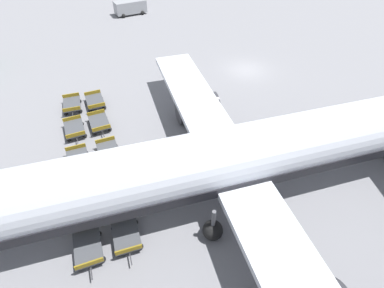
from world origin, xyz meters
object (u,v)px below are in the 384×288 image
object	(u,v)px
airplane	(246,156)
baggage_dolly_row_mid_a_col_a	(95,102)
baggage_dolly_row_near_col_d	(83,195)
baggage_dolly_row_near_col_e	(88,247)
baggage_dolly_row_mid_a_col_b	(99,123)
baggage_dolly_row_near_col_a	(72,105)
baggage_dolly_row_near_col_b	(75,129)
baggage_dolly_row_mid_a_col_d	(114,186)
baggage_dolly_row_mid_a_col_e	(126,235)
baggage_dolly_row_mid_a_col_c	(109,152)
service_van	(130,7)
baggage_dolly_row_near_col_c	(78,160)

from	to	relation	value
airplane	baggage_dolly_row_mid_a_col_a	bearing A→B (deg)	-139.48
baggage_dolly_row_near_col_d	baggage_dolly_row_mid_a_col_a	bearing A→B (deg)	179.47
baggage_dolly_row_near_col_e	baggage_dolly_row_mid_a_col_b	xyz separation A→B (m)	(-11.53, 0.06, 0.00)
airplane	baggage_dolly_row_near_col_a	size ratio (longest dim) A/B	12.60
baggage_dolly_row_near_col_d	baggage_dolly_row_mid_a_col_b	world-z (taller)	same
baggage_dolly_row_near_col_b	baggage_dolly_row_mid_a_col_d	world-z (taller)	same
baggage_dolly_row_mid_a_col_a	baggage_dolly_row_mid_a_col_e	xyz separation A→B (m)	(14.43, 2.60, 0.00)
baggage_dolly_row_near_col_d	baggage_dolly_row_mid_a_col_c	size ratio (longest dim) A/B	0.99
service_van	baggage_dolly_row_mid_a_col_e	world-z (taller)	service_van
baggage_dolly_row_near_col_c	baggage_dolly_row_mid_a_col_d	xyz separation A→B (m)	(2.96, 2.65, 0.00)
baggage_dolly_row_near_col_d	baggage_dolly_row_mid_a_col_c	distance (m)	4.11
baggage_dolly_row_mid_a_col_a	baggage_dolly_row_mid_a_col_d	world-z (taller)	same
airplane	baggage_dolly_row_near_col_a	xyz separation A→B (m)	(-11.88, -12.31, -2.74)
baggage_dolly_row_near_col_b	baggage_dolly_row_mid_a_col_a	size ratio (longest dim) A/B	1.00
service_van	baggage_dolly_row_near_col_e	distance (m)	39.60
baggage_dolly_row_near_col_d	baggage_dolly_row_mid_a_col_d	xyz separation A→B (m)	(-0.38, 1.97, 0.00)
baggage_dolly_row_near_col_d	airplane	bearing A→B (deg)	84.25
airplane	baggage_dolly_row_near_col_e	xyz separation A→B (m)	(2.85, -9.79, -2.74)
baggage_dolly_row_near_col_c	baggage_dolly_row_mid_a_col_c	size ratio (longest dim) A/B	1.00
baggage_dolly_row_mid_a_col_a	baggage_dolly_row_mid_a_col_b	distance (m)	3.38
baggage_dolly_row_mid_a_col_a	baggage_dolly_row_mid_a_col_e	size ratio (longest dim) A/B	1.01
baggage_dolly_row_near_col_e	baggage_dolly_row_near_col_d	bearing A→B (deg)	-171.52
baggage_dolly_row_mid_a_col_c	baggage_dolly_row_mid_a_col_d	world-z (taller)	same
airplane	baggage_dolly_row_mid_a_col_e	bearing A→B (deg)	-72.52
baggage_dolly_row_near_col_c	baggage_dolly_row_mid_a_col_a	distance (m)	7.67
airplane	baggage_dolly_row_near_col_e	size ratio (longest dim) A/B	12.56
baggage_dolly_row_mid_a_col_c	baggage_dolly_row_mid_a_col_e	distance (m)	7.38
baggage_dolly_row_near_col_c	baggage_dolly_row_near_col_e	xyz separation A→B (m)	(7.24, 1.26, 0.00)
baggage_dolly_row_near_col_c	baggage_dolly_row_mid_a_col_d	size ratio (longest dim) A/B	1.00
baggage_dolly_row_near_col_d	baggage_dolly_row_near_col_e	distance (m)	3.94
baggage_dolly_row_near_col_a	baggage_dolly_row_near_col_c	bearing A→B (deg)	9.53
baggage_dolly_row_near_col_d	baggage_dolly_row_mid_a_col_a	size ratio (longest dim) A/B	0.99
baggage_dolly_row_mid_a_col_e	baggage_dolly_row_near_col_b	bearing A→B (deg)	-159.23
baggage_dolly_row_near_col_e	airplane	bearing A→B (deg)	106.24
baggage_dolly_row_near_col_b	baggage_dolly_row_near_col_e	bearing A→B (deg)	9.80
service_van	baggage_dolly_row_near_col_e	size ratio (longest dim) A/B	1.58
baggage_dolly_row_near_col_c	baggage_dolly_row_near_col_a	bearing A→B (deg)	-170.47
baggage_dolly_row_mid_a_col_c	baggage_dolly_row_mid_a_col_e	xyz separation A→B (m)	(7.28, 1.19, 0.00)
baggage_dolly_row_mid_a_col_d	baggage_dolly_row_near_col_b	bearing A→B (deg)	-154.03
service_van	baggage_dolly_row_mid_a_col_b	xyz separation A→B (m)	(27.91, -3.38, -0.62)
baggage_dolly_row_mid_a_col_a	baggage_dolly_row_mid_a_col_b	size ratio (longest dim) A/B	1.00
service_van	baggage_dolly_row_mid_a_col_c	bearing A→B (deg)	-4.51
baggage_dolly_row_near_col_c	baggage_dolly_row_mid_a_col_c	distance (m)	2.24
baggage_dolly_row_near_col_b	baggage_dolly_row_near_col_d	distance (m)	7.27
airplane	baggage_dolly_row_mid_a_col_c	size ratio (longest dim) A/B	12.54
baggage_dolly_row_near_col_d	baggage_dolly_row_near_col_e	xyz separation A→B (m)	(3.90, 0.58, 0.00)
baggage_dolly_row_near_col_a	baggage_dolly_row_mid_a_col_e	world-z (taller)	same
baggage_dolly_row_mid_a_col_b	baggage_dolly_row_mid_a_col_a	bearing A→B (deg)	-170.85
baggage_dolly_row_mid_a_col_a	baggage_dolly_row_mid_a_col_b	world-z (taller)	same
baggage_dolly_row_mid_a_col_b	baggage_dolly_row_mid_a_col_c	bearing A→B (deg)	12.87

